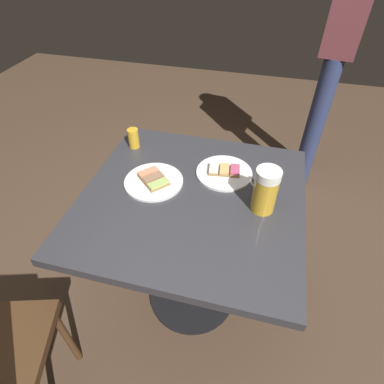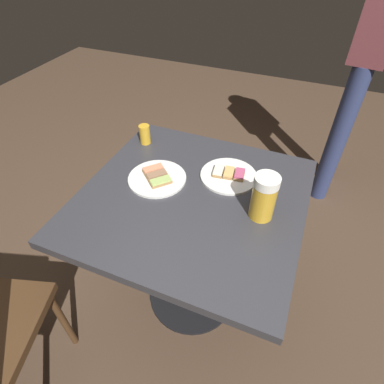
{
  "view_description": "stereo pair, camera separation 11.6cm",
  "coord_description": "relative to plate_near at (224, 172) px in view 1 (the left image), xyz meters",
  "views": [
    {
      "loc": [
        -0.83,
        -0.21,
        1.51
      ],
      "look_at": [
        0.0,
        0.0,
        0.72
      ],
      "focal_mm": 29.34,
      "sensor_mm": 36.0,
      "label": 1
    },
    {
      "loc": [
        -0.79,
        -0.33,
        1.51
      ],
      "look_at": [
        0.0,
        0.0,
        0.72
      ],
      "focal_mm": 29.34,
      "sensor_mm": 36.0,
      "label": 2
    }
  ],
  "objects": [
    {
      "name": "cafe_table",
      "position": [
        -0.16,
        0.09,
        -0.14
      ],
      "size": [
        0.81,
        0.83,
        0.7
      ],
      "color": "black",
      "rests_on": "ground_plane"
    },
    {
      "name": "ground_plane",
      "position": [
        -0.16,
        0.09,
        -0.71
      ],
      "size": [
        6.0,
        6.0,
        0.0
      ],
      "primitive_type": "plane",
      "color": "#4C3828"
    },
    {
      "name": "patron_standing",
      "position": [
        1.0,
        -0.45,
        0.24
      ],
      "size": [
        0.34,
        0.22,
        1.63
      ],
      "rotation": [
        0.0,
        0.0,
        3.0
      ],
      "color": "navy",
      "rests_on": "ground_plane"
    },
    {
      "name": "beer_mug",
      "position": [
        -0.15,
        -0.17,
        0.08
      ],
      "size": [
        0.14,
        0.09,
        0.17
      ],
      "color": "gold",
      "rests_on": "cafe_table"
    },
    {
      "name": "plate_far",
      "position": [
        -0.12,
        0.26,
        0.0
      ],
      "size": [
        0.23,
        0.23,
        0.03
      ],
      "color": "white",
      "rests_on": "cafe_table"
    },
    {
      "name": "plate_near",
      "position": [
        0.0,
        0.0,
        0.0
      ],
      "size": [
        0.23,
        0.23,
        0.03
      ],
      "color": "white",
      "rests_on": "cafe_table"
    },
    {
      "name": "beer_glass_small",
      "position": [
        0.09,
        0.43,
        0.04
      ],
      "size": [
        0.05,
        0.05,
        0.09
      ],
      "primitive_type": "cylinder",
      "color": "gold",
      "rests_on": "cafe_table"
    }
  ]
}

